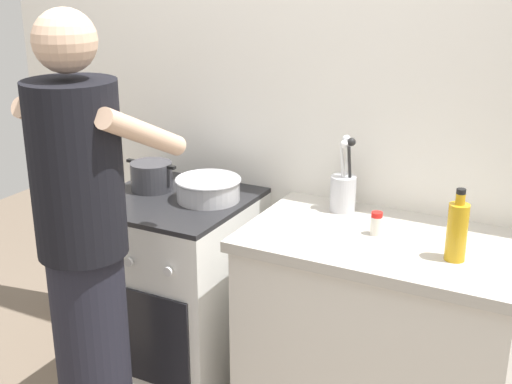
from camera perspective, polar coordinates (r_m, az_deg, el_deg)
The scene contains 9 objects.
back_wall at distance 2.77m, azimuth 6.45°, elevation 6.73°, with size 3.20×0.10×2.50m.
countertop at distance 2.65m, azimuth 10.17°, elevation -12.73°, with size 1.00×0.60×0.90m.
stove_range at distance 2.99m, azimuth -6.63°, elevation -8.65°, with size 0.60×0.62×0.90m.
pot at distance 2.91m, azimuth -8.76°, elevation 1.33°, with size 0.24×0.18×0.12m.
mixing_bowl at distance 2.76m, azimuth -4.03°, elevation 0.34°, with size 0.27×0.27×0.09m.
utensil_crock at distance 2.65m, azimuth 7.35°, elevation 0.33°, with size 0.10×0.10×0.30m.
spice_bottle at distance 2.46m, azimuth 10.08°, elevation -2.64°, with size 0.04×0.04×0.08m.
oil_bottle at distance 2.29m, azimuth 16.52°, elevation -3.12°, with size 0.07×0.07×0.25m.
person at distance 2.38m, azimuth -14.08°, elevation -5.74°, with size 0.41×0.50×1.70m.
Camera 1 is at (1.17, -2.02, 1.84)m, focal length 47.66 mm.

